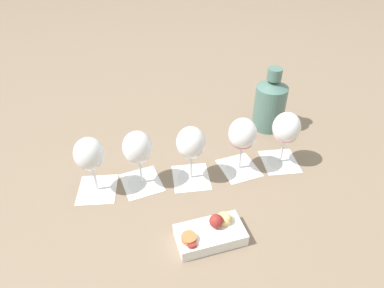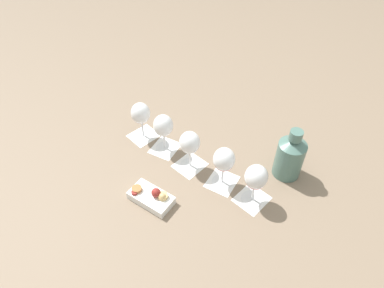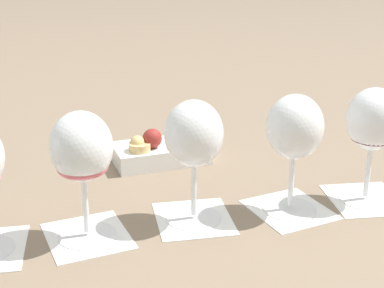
# 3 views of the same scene
# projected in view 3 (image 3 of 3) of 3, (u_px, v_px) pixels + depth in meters

# --- Properties ---
(ground_plane) EXTENTS (8.00, 8.00, 0.00)m
(ground_plane) POSITION_uv_depth(u_px,v_px,m) (193.00, 223.00, 0.79)
(ground_plane) COLOR #7F6B56
(tasting_card_1) EXTENTS (0.13, 0.14, 0.00)m
(tasting_card_1) POSITION_uv_depth(u_px,v_px,m) (88.00, 236.00, 0.75)
(tasting_card_1) COLOR white
(tasting_card_1) RESTS_ON ground_plane
(tasting_card_2) EXTENTS (0.14, 0.15, 0.00)m
(tasting_card_2) POSITION_uv_depth(u_px,v_px,m) (194.00, 218.00, 0.80)
(tasting_card_2) COLOR white
(tasting_card_2) RESTS_ON ground_plane
(tasting_card_3) EXTENTS (0.13, 0.14, 0.00)m
(tasting_card_3) POSITION_uv_depth(u_px,v_px,m) (289.00, 209.00, 0.82)
(tasting_card_3) COLOR white
(tasting_card_3) RESTS_ON ground_plane
(tasting_card_4) EXTENTS (0.15, 0.15, 0.00)m
(tasting_card_4) POSITION_uv_depth(u_px,v_px,m) (365.00, 199.00, 0.85)
(tasting_card_4) COLOR white
(tasting_card_4) RESTS_ON ground_plane
(wine_glass_1) EXTENTS (0.08, 0.08, 0.17)m
(wine_glass_1) POSITION_uv_depth(u_px,v_px,m) (82.00, 154.00, 0.71)
(wine_glass_1) COLOR white
(wine_glass_1) RESTS_ON tasting_card_1
(wine_glass_2) EXTENTS (0.08, 0.08, 0.17)m
(wine_glass_2) POSITION_uv_depth(u_px,v_px,m) (194.00, 141.00, 0.76)
(wine_glass_2) COLOR white
(wine_glass_2) RESTS_ON tasting_card_2
(wine_glass_3) EXTENTS (0.08, 0.08, 0.17)m
(wine_glass_3) POSITION_uv_depth(u_px,v_px,m) (294.00, 134.00, 0.78)
(wine_glass_3) COLOR white
(wine_glass_3) RESTS_ON tasting_card_3
(wine_glass_4) EXTENTS (0.08, 0.08, 0.17)m
(wine_glass_4) POSITION_uv_depth(u_px,v_px,m) (373.00, 126.00, 0.81)
(wine_glass_4) COLOR white
(wine_glass_4) RESTS_ON tasting_card_4
(snack_dish) EXTENTS (0.18, 0.14, 0.06)m
(snack_dish) POSITION_uv_depth(u_px,v_px,m) (160.00, 151.00, 0.98)
(snack_dish) COLOR white
(snack_dish) RESTS_ON ground_plane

